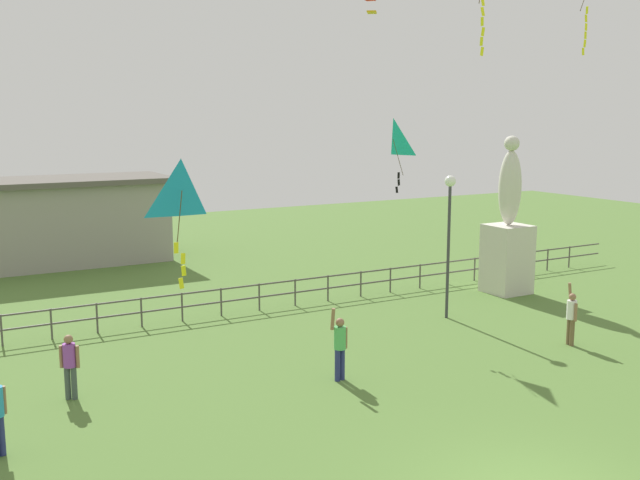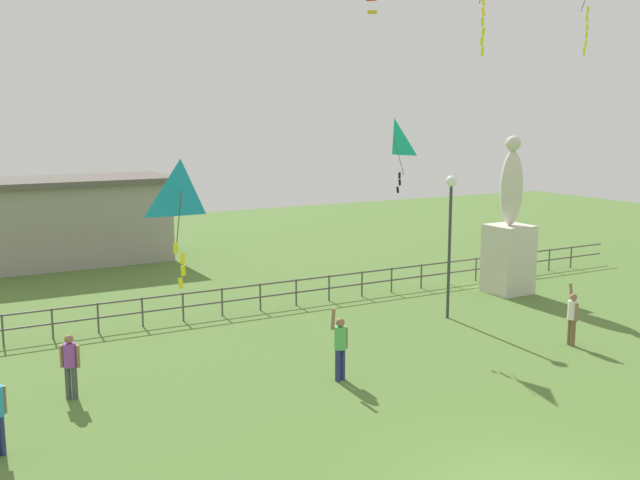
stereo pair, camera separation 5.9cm
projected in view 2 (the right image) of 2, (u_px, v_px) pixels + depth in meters
statue_monument at (509, 239)px, 27.80m from camera, size 1.47×1.47×5.90m
lamppost at (450, 216)px, 24.04m from camera, size 0.36×0.36×4.72m
person_0 at (70, 362)px, 17.41m from camera, size 0.42×0.29×1.57m
person_2 at (340, 344)px, 18.63m from camera, size 0.51×0.30×1.91m
person_3 at (572, 315)px, 21.50m from camera, size 0.31×0.46×1.82m
kite_4 at (394, 141)px, 22.69m from camera, size 0.88×0.83×2.26m
kite_5 at (181, 195)px, 12.84m from camera, size 0.82×0.59×2.31m
waterfront_railing at (221, 298)px, 24.74m from camera, size 36.04×0.06×0.95m
pavilion_building at (56, 221)px, 33.35m from camera, size 10.27×4.60×3.87m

